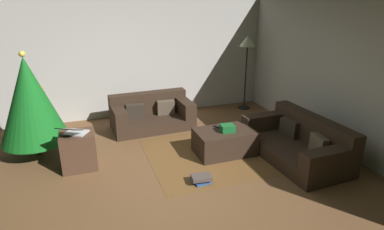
{
  "coord_description": "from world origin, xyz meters",
  "views": [
    {
      "loc": [
        -1.09,
        -4.06,
        2.58
      ],
      "look_at": [
        0.57,
        0.67,
        0.75
      ],
      "focal_mm": 30.85,
      "sensor_mm": 36.0,
      "label": 1
    }
  ],
  "objects_px": {
    "laptop": "(74,131)",
    "book_stack": "(201,179)",
    "christmas_tree": "(30,100)",
    "couch_right": "(299,143)",
    "ottoman": "(224,142)",
    "gift_box": "(227,128)",
    "couch_left": "(151,114)",
    "corner_lamp": "(247,47)",
    "side_table": "(79,151)",
    "tv_remote": "(218,127)"
  },
  "relations": [
    {
      "from": "couch_left",
      "to": "couch_right",
      "type": "bearing_deg",
      "value": 130.34
    },
    {
      "from": "couch_left",
      "to": "tv_remote",
      "type": "distance_m",
      "value": 1.7
    },
    {
      "from": "couch_left",
      "to": "laptop",
      "type": "relative_size",
      "value": 3.15
    },
    {
      "from": "laptop",
      "to": "corner_lamp",
      "type": "relative_size",
      "value": 0.3
    },
    {
      "from": "ottoman",
      "to": "book_stack",
      "type": "relative_size",
      "value": 3.23
    },
    {
      "from": "couch_left",
      "to": "couch_right",
      "type": "height_order",
      "value": "couch_right"
    },
    {
      "from": "couch_right",
      "to": "side_table",
      "type": "bearing_deg",
      "value": 74.07
    },
    {
      "from": "christmas_tree",
      "to": "corner_lamp",
      "type": "relative_size",
      "value": 1.03
    },
    {
      "from": "ottoman",
      "to": "book_stack",
      "type": "bearing_deg",
      "value": -132.86
    },
    {
      "from": "couch_left",
      "to": "laptop",
      "type": "xyz_separation_m",
      "value": [
        -1.49,
        -1.4,
        0.38
      ]
    },
    {
      "from": "couch_right",
      "to": "christmas_tree",
      "type": "bearing_deg",
      "value": 66.58
    },
    {
      "from": "gift_box",
      "to": "corner_lamp",
      "type": "bearing_deg",
      "value": 55.52
    },
    {
      "from": "gift_box",
      "to": "book_stack",
      "type": "xyz_separation_m",
      "value": [
        -0.75,
        -0.73,
        -0.41
      ]
    },
    {
      "from": "tv_remote",
      "to": "laptop",
      "type": "height_order",
      "value": "laptop"
    },
    {
      "from": "ottoman",
      "to": "christmas_tree",
      "type": "height_order",
      "value": "christmas_tree"
    },
    {
      "from": "ottoman",
      "to": "side_table",
      "type": "bearing_deg",
      "value": 173.26
    },
    {
      "from": "tv_remote",
      "to": "book_stack",
      "type": "distance_m",
      "value": 1.21
    },
    {
      "from": "ottoman",
      "to": "book_stack",
      "type": "distance_m",
      "value": 1.07
    },
    {
      "from": "ottoman",
      "to": "gift_box",
      "type": "bearing_deg",
      "value": -66.82
    },
    {
      "from": "laptop",
      "to": "book_stack",
      "type": "xyz_separation_m",
      "value": [
        1.68,
        -1.0,
        -0.58
      ]
    },
    {
      "from": "book_stack",
      "to": "side_table",
      "type": "bearing_deg",
      "value": 147.17
    },
    {
      "from": "couch_right",
      "to": "gift_box",
      "type": "bearing_deg",
      "value": 62.87
    },
    {
      "from": "tv_remote",
      "to": "christmas_tree",
      "type": "height_order",
      "value": "christmas_tree"
    },
    {
      "from": "laptop",
      "to": "book_stack",
      "type": "distance_m",
      "value": 2.04
    },
    {
      "from": "couch_right",
      "to": "corner_lamp",
      "type": "distance_m",
      "value": 2.89
    },
    {
      "from": "couch_left",
      "to": "ottoman",
      "type": "xyz_separation_m",
      "value": [
        0.91,
        -1.62,
        -0.06
      ]
    },
    {
      "from": "christmas_tree",
      "to": "book_stack",
      "type": "relative_size",
      "value": 5.8
    },
    {
      "from": "christmas_tree",
      "to": "side_table",
      "type": "distance_m",
      "value": 1.2
    },
    {
      "from": "couch_right",
      "to": "book_stack",
      "type": "height_order",
      "value": "couch_right"
    },
    {
      "from": "side_table",
      "to": "tv_remote",
      "type": "bearing_deg",
      "value": -2.94
    },
    {
      "from": "book_stack",
      "to": "corner_lamp",
      "type": "height_order",
      "value": "corner_lamp"
    },
    {
      "from": "gift_box",
      "to": "book_stack",
      "type": "relative_size",
      "value": 0.73
    },
    {
      "from": "side_table",
      "to": "book_stack",
      "type": "xyz_separation_m",
      "value": [
        1.64,
        -1.06,
        -0.23
      ]
    },
    {
      "from": "couch_right",
      "to": "laptop",
      "type": "height_order",
      "value": "laptop"
    },
    {
      "from": "ottoman",
      "to": "laptop",
      "type": "xyz_separation_m",
      "value": [
        -2.4,
        0.22,
        0.44
      ]
    },
    {
      "from": "christmas_tree",
      "to": "book_stack",
      "type": "xyz_separation_m",
      "value": [
        2.3,
        -1.81,
        -0.9
      ]
    },
    {
      "from": "corner_lamp",
      "to": "book_stack",
      "type": "bearing_deg",
      "value": -127.74
    },
    {
      "from": "christmas_tree",
      "to": "gift_box",
      "type": "bearing_deg",
      "value": -19.56
    },
    {
      "from": "ottoman",
      "to": "christmas_tree",
      "type": "distance_m",
      "value": 3.28
    },
    {
      "from": "christmas_tree",
      "to": "couch_right",
      "type": "bearing_deg",
      "value": -20.94
    },
    {
      "from": "tv_remote",
      "to": "corner_lamp",
      "type": "distance_m",
      "value": 2.64
    },
    {
      "from": "ottoman",
      "to": "side_table",
      "type": "height_order",
      "value": "side_table"
    },
    {
      "from": "couch_right",
      "to": "side_table",
      "type": "distance_m",
      "value": 3.58
    },
    {
      "from": "ottoman",
      "to": "tv_remote",
      "type": "bearing_deg",
      "value": 110.13
    },
    {
      "from": "couch_right",
      "to": "couch_left",
      "type": "bearing_deg",
      "value": 40.4
    },
    {
      "from": "tv_remote",
      "to": "laptop",
      "type": "xyz_separation_m",
      "value": [
        -2.34,
        0.06,
        0.22
      ]
    },
    {
      "from": "ottoman",
      "to": "book_stack",
      "type": "xyz_separation_m",
      "value": [
        -0.72,
        -0.78,
        -0.15
      ]
    },
    {
      "from": "tv_remote",
      "to": "side_table",
      "type": "distance_m",
      "value": 2.31
    },
    {
      "from": "couch_right",
      "to": "laptop",
      "type": "relative_size",
      "value": 3.61
    },
    {
      "from": "tv_remote",
      "to": "corner_lamp",
      "type": "relative_size",
      "value": 0.09
    }
  ]
}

